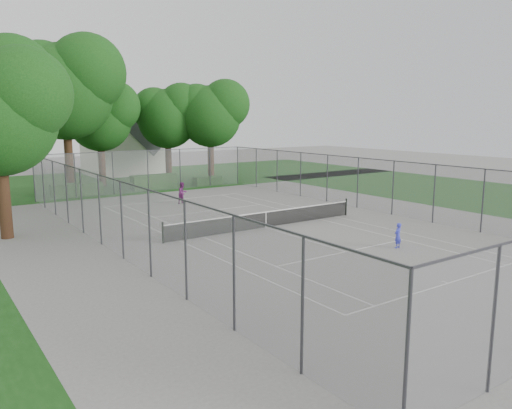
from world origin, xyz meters
TOP-DOWN VIEW (x-y plane):
  - ground at (0.00, 0.00)m, footprint 120.00×120.00m
  - grass_far at (0.00, 26.00)m, footprint 60.00×20.00m
  - grass_right at (22.00, 0.00)m, footprint 16.00×40.00m
  - court_markings at (0.00, 0.00)m, footprint 11.03×23.83m
  - tennis_net at (0.00, 0.00)m, footprint 12.87×0.10m
  - perimeter_fence at (0.00, 0.00)m, footprint 18.08×34.08m
  - tree_far_left at (-5.29, 20.77)m, footprint 9.06×8.28m
  - tree_far_midleft at (-1.87, 22.94)m, footprint 6.61×6.03m
  - tree_far_midright at (4.79, 22.94)m, footprint 6.65×6.07m
  - tree_far_right at (8.25, 20.53)m, footprint 6.90×6.30m
  - hedge_left at (-5.58, 18.40)m, footprint 3.97×1.19m
  - hedge_mid at (1.07, 18.36)m, footprint 4.00×1.14m
  - hedge_right at (6.19, 17.88)m, footprint 2.60×0.95m
  - house at (3.29, 31.20)m, footprint 8.16×6.33m
  - girl_player at (2.58, -7.30)m, footprint 0.50×0.38m
  - woman_player at (-0.29, 10.00)m, footprint 0.91×0.79m

SIDE VIEW (x-z plane):
  - ground at x=0.00m, z-range 0.00..0.00m
  - grass_far at x=0.00m, z-range 0.00..0.00m
  - grass_right at x=22.00m, z-range 0.00..0.00m
  - court_markings at x=0.00m, z-range 0.00..0.01m
  - hedge_right at x=6.19m, z-range 0.00..0.78m
  - hedge_left at x=-5.58m, z-range 0.00..0.99m
  - tennis_net at x=0.00m, z-range -0.04..1.06m
  - girl_player at x=2.58m, z-range 0.00..1.23m
  - hedge_mid at x=1.07m, z-range 0.00..1.26m
  - woman_player at x=-0.29m, z-range 0.00..1.58m
  - perimeter_fence at x=0.00m, z-range 0.05..3.57m
  - house at x=3.29m, z-range -0.99..9.17m
  - tree_far_midleft at x=-1.87m, z-range 1.78..11.28m
  - tree_far_midright at x=4.79m, z-range 1.79..11.35m
  - tree_far_right at x=8.25m, z-range 1.85..11.77m
  - tree_far_left at x=-5.29m, z-range 2.44..15.47m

